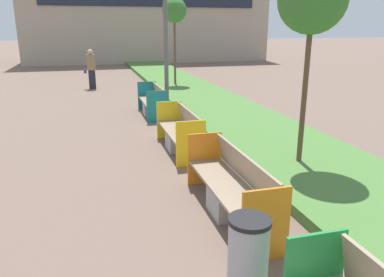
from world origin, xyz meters
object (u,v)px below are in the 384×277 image
at_px(bench_orange_frame, 231,190).
at_px(sapling_tree_near, 313,0).
at_px(bench_yellow_frame, 180,134).
at_px(sapling_tree_far, 174,11).
at_px(bench_teal_frame, 153,104).
at_px(pedestrian_walking, 91,69).
at_px(litter_bin, 248,257).

distance_m(bench_orange_frame, sapling_tree_near, 3.69).
relative_size(bench_orange_frame, bench_yellow_frame, 1.15).
bearing_deg(bench_orange_frame, sapling_tree_far, 80.90).
relative_size(bench_teal_frame, pedestrian_walking, 1.13).
bearing_deg(bench_orange_frame, bench_yellow_frame, 90.07).
bearing_deg(bench_orange_frame, sapling_tree_near, 35.14).
relative_size(bench_yellow_frame, sapling_tree_far, 0.54).
bearing_deg(bench_yellow_frame, sapling_tree_near, -42.45).
height_order(bench_orange_frame, bench_yellow_frame, same).
bearing_deg(pedestrian_walking, sapling_tree_near, -72.02).
bearing_deg(sapling_tree_far, pedestrian_walking, 170.38).
xyz_separation_m(bench_orange_frame, litter_bin, (-0.48, -1.72, 0.07)).
xyz_separation_m(bench_teal_frame, litter_bin, (-0.48, -8.64, 0.08)).
xyz_separation_m(sapling_tree_near, sapling_tree_far, (-0.00, 10.94, 0.22)).
bearing_deg(bench_yellow_frame, litter_bin, -95.57).
xyz_separation_m(bench_orange_frame, sapling_tree_far, (1.97, 12.33, 3.02)).
bearing_deg(litter_bin, pedestrian_walking, 95.06).
distance_m(bench_teal_frame, sapling_tree_far, 6.51).
bearing_deg(sapling_tree_near, bench_teal_frame, 109.70).
bearing_deg(sapling_tree_far, bench_yellow_frame, -102.22).
bearing_deg(litter_bin, sapling_tree_far, 80.08).
xyz_separation_m(bench_yellow_frame, bench_teal_frame, (-0.00, 3.72, -0.00)).
relative_size(litter_bin, sapling_tree_far, 0.22).
height_order(bench_orange_frame, sapling_tree_far, sapling_tree_far).
height_order(sapling_tree_far, pedestrian_walking, sapling_tree_far).
relative_size(bench_teal_frame, litter_bin, 2.25).
bearing_deg(sapling_tree_near, bench_yellow_frame, 137.55).
xyz_separation_m(bench_yellow_frame, litter_bin, (-0.48, -4.92, 0.08)).
height_order(bench_teal_frame, litter_bin, bench_teal_frame).
bearing_deg(sapling_tree_near, pedestrian_walking, 107.98).
distance_m(bench_yellow_frame, sapling_tree_far, 9.82).
height_order(bench_yellow_frame, sapling_tree_near, sapling_tree_near).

